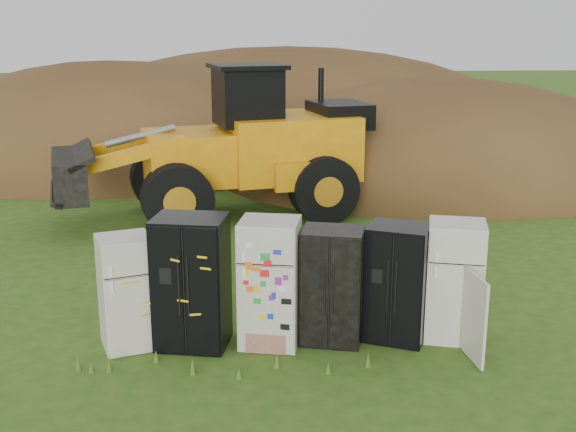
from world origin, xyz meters
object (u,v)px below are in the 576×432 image
fridge_black_side (192,282)px  fridge_leftmost (127,292)px  wheel_loader (211,143)px  fridge_black_right (397,283)px  fridge_open_door (454,281)px  fridge_dark_mid (332,286)px  fridge_sticker (270,283)px

fridge_black_side → fridge_leftmost: bearing=-169.4°
fridge_leftmost → wheel_loader: 7.29m
fridge_black_right → fridge_open_door: (0.85, -0.03, 0.02)m
fridge_black_side → fridge_dark_mid: (2.05, 0.01, -0.11)m
fridge_dark_mid → fridge_open_door: fridge_open_door is taller
fridge_open_door → fridge_dark_mid: bearing=-165.8°
fridge_black_side → fridge_dark_mid: fridge_black_side is taller
fridge_leftmost → fridge_black_side: size_ratio=0.86×
fridge_black_side → fridge_open_door: fridge_black_side is taller
fridge_black_side → fridge_sticker: bearing=9.8°
fridge_black_right → wheel_loader: 7.81m
fridge_sticker → fridge_black_right: fridge_sticker is taller
fridge_sticker → fridge_open_door: fridge_sticker is taller
fridge_sticker → fridge_open_door: size_ratio=1.05×
fridge_dark_mid → fridge_black_side: bearing=-166.0°
fridge_black_side → wheel_loader: 7.22m
fridge_open_door → fridge_leftmost: bearing=-165.4°
wheel_loader → fridge_sticker: bearing=-94.9°
fridge_black_right → fridge_open_door: fridge_open_door is taller
fridge_black_side → fridge_open_door: size_ratio=1.08×
fridge_black_right → fridge_dark_mid: bearing=-155.4°
fridge_black_right → wheel_loader: size_ratio=0.23×
wheel_loader → fridge_leftmost: bearing=-111.3°
fridge_dark_mid → fridge_open_door: (1.82, -0.02, 0.04)m
fridge_leftmost → fridge_sticker: (2.07, -0.03, 0.11)m
fridge_black_side → fridge_dark_mid: size_ratio=1.13×
fridge_sticker → fridge_black_right: 1.89m
fridge_dark_mid → wheel_loader: bearing=119.5°
fridge_open_door → wheel_loader: 8.19m
fridge_leftmost → fridge_open_door: (4.81, -0.02, 0.06)m
fridge_leftmost → fridge_black_side: (0.94, -0.01, 0.14)m
fridge_leftmost → fridge_sticker: bearing=-19.6°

